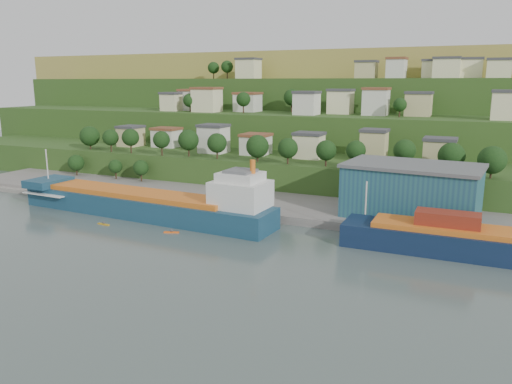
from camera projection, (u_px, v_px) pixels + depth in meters
The scene contains 10 objects.
ground at pixel (173, 230), 116.08m from camera, with size 500.00×500.00×0.00m, color #45544D.
quay at pixel (294, 211), 133.05m from camera, with size 220.00×26.00×4.00m, color slate.
pebble_beach at pixel (65, 191), 157.62m from camera, with size 40.00×18.00×2.40m, color slate.
hillside at pixel (349, 146), 266.36m from camera, with size 360.00×210.89×96.00m.
cargo_ship_near at pixel (151, 205), 126.80m from camera, with size 72.86×15.32×18.59m.
warehouse at pixel (412, 190), 118.93m from camera, with size 32.64×21.82×12.80m.
caravan at pixel (79, 186), 152.90m from camera, with size 5.98×2.49×2.79m, color silver.
dinghy at pixel (77, 189), 152.19m from camera, with size 3.60×1.35×0.72m, color silver.
kayak_orange at pixel (171, 232), 113.88m from camera, with size 3.49×1.80×0.87m.
kayak_yellow at pixel (104, 224), 120.28m from camera, with size 3.49×0.90×0.86m.
Camera 1 is at (63.23, -93.74, 33.81)m, focal length 35.00 mm.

